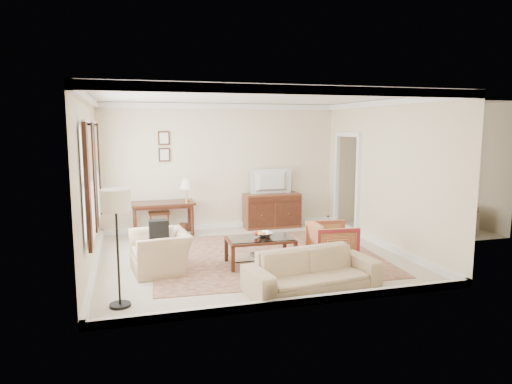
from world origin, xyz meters
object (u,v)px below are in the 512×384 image
sideboard (272,210)px  writing_desk (163,207)px  striped_armchair (332,240)px  club_armchair (160,245)px  tv (272,174)px  coffee_table (260,244)px  sofa (313,264)px

sideboard → writing_desk: bearing=-176.5°
striped_armchair → club_armchair: bearing=90.2°
tv → club_armchair: (-2.79, -2.64, -0.84)m
writing_desk → coffee_table: 2.99m
coffee_table → club_armchair: (-1.68, 0.11, 0.07)m
sideboard → coffee_table: 2.98m
coffee_table → club_armchair: 1.69m
tv → sofa: size_ratio=0.48×
tv → sideboard: bearing=-90.0°
coffee_table → writing_desk: bearing=118.9°
coffee_table → sofa: size_ratio=0.59×
striped_armchair → club_armchair: 2.97m
writing_desk → striped_armchair: bearing=-45.9°
writing_desk → coffee_table: (1.44, -2.61, -0.26)m
sideboard → striped_armchair: size_ratio=1.70×
club_armchair → sofa: 2.56m
sideboard → striped_armchair: 2.96m
writing_desk → sideboard: 2.56m
writing_desk → striped_armchair: (2.71, -2.80, -0.25)m
writing_desk → tv: 2.63m
writing_desk → striped_armchair: size_ratio=1.76×
tv → striped_armchair: tv is taller
coffee_table → club_armchair: size_ratio=1.14×
sideboard → club_armchair: size_ratio=1.30×
writing_desk → sofa: sofa is taller
writing_desk → club_armchair: club_armchair is taller
striped_armchair → sofa: same height
coffee_table → striped_armchair: bearing=-8.4°
sideboard → tv: tv is taller
sofa → coffee_table: bearing=97.8°
writing_desk → striped_armchair: 3.90m
tv → coffee_table: bearing=68.1°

